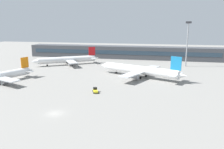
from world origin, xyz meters
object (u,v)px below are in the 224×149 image
(airplane_mid, at_px, (139,70))
(airplane_far, at_px, (67,60))
(floodlight_tower_west, at_px, (187,41))
(baggage_tug_yellow, at_px, (95,90))

(airplane_mid, distance_m, airplane_far, 53.34)
(airplane_mid, bearing_deg, floodlight_tower_west, 54.94)
(airplane_far, xyz_separation_m, floodlight_tower_west, (71.86, 10.36, 12.02))
(baggage_tug_yellow, bearing_deg, floodlight_tower_west, 59.24)
(baggage_tug_yellow, bearing_deg, airplane_mid, 65.12)
(airplane_mid, height_order, baggage_tug_yellow, airplane_mid)
(airplane_far, xyz_separation_m, baggage_tug_yellow, (34.23, -52.87, -2.39))
(airplane_mid, distance_m, floodlight_tower_west, 44.24)
(airplane_mid, bearing_deg, baggage_tug_yellow, -114.88)
(airplane_far, relative_size, floodlight_tower_west, 1.38)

